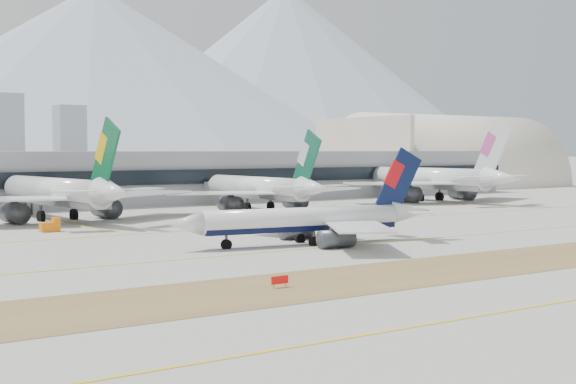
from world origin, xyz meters
TOP-DOWN VIEW (x-y plane):
  - ground at (0.00, 0.00)m, footprint 3000.00×3000.00m
  - taxiing_airliner at (-11.73, -0.07)m, footprint 47.60×41.02m
  - widebody_eva at (-31.70, 65.56)m, footprint 61.75×60.72m
  - widebody_cathay at (19.97, 65.40)m, footprint 57.35×55.85m
  - widebody_china_air at (83.12, 68.81)m, footprint 66.79×65.07m
  - terminal at (0.00, 114.84)m, footprint 280.00×43.10m
  - hangar at (154.56, 135.00)m, footprint 91.00×60.00m
  - hold_sign_left at (-39.15, -32.00)m, footprint 2.20×0.15m
  - gse_b at (-40.79, 43.31)m, footprint 3.55×2.00m

SIDE VIEW (x-z plane):
  - ground at x=0.00m, z-range 0.00..0.00m
  - hangar at x=154.56m, z-range -29.86..30.14m
  - hold_sign_left at x=-39.15m, z-range 0.20..1.55m
  - gse_b at x=-40.79m, z-range -0.25..2.35m
  - taxiing_airliner at x=-11.73m, z-range -4.15..11.87m
  - widebody_cathay at x=19.97m, z-range -4.79..15.65m
  - widebody_eva at x=-31.70m, z-range -5.18..16.94m
  - widebody_china_air at x=83.12m, z-range -5.57..18.22m
  - terminal at x=0.00m, z-range 0.00..15.00m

